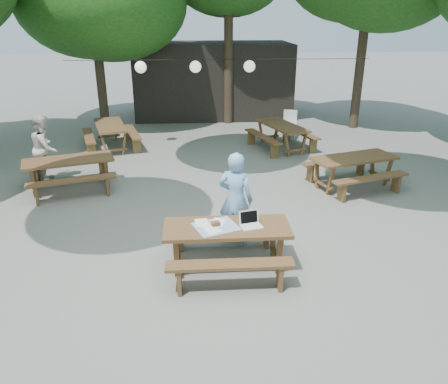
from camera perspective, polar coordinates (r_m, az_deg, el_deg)
ground at (r=8.26m, az=-1.73°, el=-5.60°), size 80.00×80.00×0.00m
pavilion at (r=17.98m, az=-1.44°, el=14.47°), size 6.00×3.00×2.80m
main_picnic_table at (r=7.08m, az=0.37°, el=-7.12°), size 2.00×1.58×0.75m
picnic_table_nw at (r=10.82m, az=-19.46°, el=2.26°), size 2.29×2.08×0.75m
picnic_table_ne at (r=10.79m, az=16.46°, el=2.59°), size 2.29×2.08×0.75m
picnic_table_far_w at (r=13.87m, az=-14.55°, el=7.10°), size 2.04×2.26×0.75m
picnic_table_far_e at (r=13.50m, az=7.53°, el=7.23°), size 2.12×2.31×0.75m
woman at (r=7.64m, az=1.52°, el=-0.94°), size 0.73×0.62×1.71m
second_person at (r=11.53m, az=-22.32°, el=5.33°), size 0.70×0.86×1.64m
plastic_chair at (r=14.78m, az=8.52°, el=7.98°), size 0.54×0.54×0.90m
laptop at (r=6.92m, az=3.44°, el=-3.96°), size 0.38×0.33×0.24m
tabletop_clutter at (r=6.90m, az=-1.14°, el=-4.43°), size 0.81×0.75×0.08m
paper_lanterns at (r=13.37m, az=-3.69°, el=16.03°), size 9.00×0.34×0.38m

